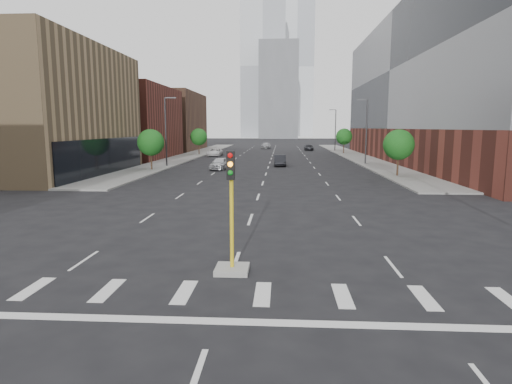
# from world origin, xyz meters

# --- Properties ---
(sidewalk_left_far) EXTENTS (5.00, 92.00, 0.15)m
(sidewalk_left_far) POSITION_xyz_m (-15.00, 74.00, 0.07)
(sidewalk_left_far) COLOR gray
(sidewalk_left_far) RESTS_ON ground
(sidewalk_right_far) EXTENTS (5.00, 92.00, 0.15)m
(sidewalk_right_far) POSITION_xyz_m (15.00, 74.00, 0.07)
(sidewalk_right_far) COLOR gray
(sidewalk_right_far) RESTS_ON ground
(building_left_mid) EXTENTS (20.00, 24.00, 14.00)m
(building_left_mid) POSITION_xyz_m (-27.50, 40.00, 7.00)
(building_left_mid) COLOR #947954
(building_left_mid) RESTS_ON ground
(building_left_far_a) EXTENTS (20.00, 22.00, 12.00)m
(building_left_far_a) POSITION_xyz_m (-27.50, 66.00, 6.00)
(building_left_far_a) COLOR brown
(building_left_far_a) RESTS_ON ground
(building_left_far_b) EXTENTS (20.00, 24.00, 13.00)m
(building_left_far_b) POSITION_xyz_m (-27.50, 92.00, 6.50)
(building_left_far_b) COLOR brown
(building_left_far_b) RESTS_ON ground
(building_right_main) EXTENTS (24.00, 70.00, 22.00)m
(building_right_main) POSITION_xyz_m (29.50, 60.00, 11.00)
(building_right_main) COLOR brown
(building_right_main) RESTS_ON ground
(tower_left) EXTENTS (22.00, 22.00, 70.00)m
(tower_left) POSITION_xyz_m (-8.00, 220.00, 35.00)
(tower_left) COLOR #B2B7BC
(tower_left) RESTS_ON ground
(tower_right) EXTENTS (20.00, 20.00, 80.00)m
(tower_right) POSITION_xyz_m (10.00, 260.00, 40.00)
(tower_right) COLOR #B2B7BC
(tower_right) RESTS_ON ground
(tower_mid) EXTENTS (18.00, 18.00, 44.00)m
(tower_mid) POSITION_xyz_m (0.00, 200.00, 22.00)
(tower_mid) COLOR slate
(tower_mid) RESTS_ON ground
(median_traffic_signal) EXTENTS (1.20, 1.20, 4.40)m
(median_traffic_signal) POSITION_xyz_m (0.00, 8.97, 0.97)
(median_traffic_signal) COLOR #999993
(median_traffic_signal) RESTS_ON ground
(streetlight_right_a) EXTENTS (1.60, 0.22, 9.07)m
(streetlight_right_a) POSITION_xyz_m (13.41, 55.00, 5.01)
(streetlight_right_a) COLOR #2D2D30
(streetlight_right_a) RESTS_ON ground
(streetlight_right_b) EXTENTS (1.60, 0.22, 9.07)m
(streetlight_right_b) POSITION_xyz_m (13.41, 90.00, 5.01)
(streetlight_right_b) COLOR #2D2D30
(streetlight_right_b) RESTS_ON ground
(streetlight_left) EXTENTS (1.60, 0.22, 9.07)m
(streetlight_left) POSITION_xyz_m (-13.41, 50.00, 5.01)
(streetlight_left) COLOR #2D2D30
(streetlight_left) RESTS_ON ground
(tree_left_near) EXTENTS (3.20, 3.20, 4.85)m
(tree_left_near) POSITION_xyz_m (-14.00, 45.00, 3.39)
(tree_left_near) COLOR #382619
(tree_left_near) RESTS_ON ground
(tree_left_far) EXTENTS (3.20, 3.20, 4.85)m
(tree_left_far) POSITION_xyz_m (-14.00, 75.00, 3.39)
(tree_left_far) COLOR #382619
(tree_left_far) RESTS_ON ground
(tree_right_near) EXTENTS (3.20, 3.20, 4.85)m
(tree_right_near) POSITION_xyz_m (14.00, 40.00, 3.39)
(tree_right_near) COLOR #382619
(tree_right_near) RESTS_ON ground
(tree_right_far) EXTENTS (3.20, 3.20, 4.85)m
(tree_right_far) POSITION_xyz_m (14.00, 80.00, 3.39)
(tree_right_far) COLOR #382619
(tree_right_far) RESTS_ON ground
(car_near_left) EXTENTS (2.49, 4.70, 1.52)m
(car_near_left) POSITION_xyz_m (-5.88, 46.75, 0.76)
(car_near_left) COLOR silver
(car_near_left) RESTS_ON ground
(car_mid_right) EXTENTS (1.69, 4.56, 1.49)m
(car_mid_right) POSITION_xyz_m (1.50, 52.38, 0.74)
(car_mid_right) COLOR black
(car_mid_right) RESTS_ON ground
(car_far_left) EXTENTS (2.48, 5.21, 1.44)m
(car_far_left) POSITION_xyz_m (-10.50, 71.86, 0.72)
(car_far_left) COLOR silver
(car_far_left) RESTS_ON ground
(car_deep_right) EXTENTS (1.94, 4.74, 1.37)m
(car_deep_right) POSITION_xyz_m (7.88, 91.99, 0.69)
(car_deep_right) COLOR black
(car_deep_right) RESTS_ON ground
(car_distant) EXTENTS (2.59, 4.93, 1.60)m
(car_distant) POSITION_xyz_m (-2.13, 99.43, 0.80)
(car_distant) COLOR #ACADB1
(car_distant) RESTS_ON ground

